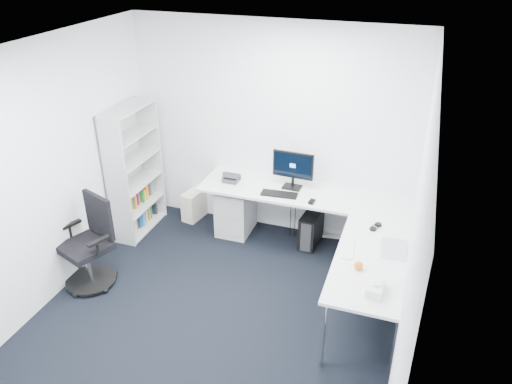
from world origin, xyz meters
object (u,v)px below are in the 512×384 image
(monitor, at_px, (293,170))
(laptop, at_px, (396,239))
(task_chair, at_px, (85,245))
(l_desk, at_px, (298,234))
(bookshelf, at_px, (134,171))

(monitor, distance_m, laptop, 1.62)
(task_chair, bearing_deg, laptop, 31.98)
(l_desk, bearing_deg, laptop, -26.30)
(l_desk, xyz_separation_m, monitor, (-0.19, 0.41, 0.62))
(l_desk, distance_m, bookshelf, 2.22)
(task_chair, distance_m, monitor, 2.53)
(l_desk, relative_size, task_chair, 2.51)
(bookshelf, xyz_separation_m, monitor, (1.98, 0.36, 0.16))
(l_desk, distance_m, task_chair, 2.41)
(l_desk, height_order, task_chair, task_chair)
(bookshelf, bearing_deg, laptop, -10.35)
(bookshelf, distance_m, monitor, 2.02)
(bookshelf, bearing_deg, l_desk, -1.32)
(task_chair, distance_m, laptop, 3.29)
(l_desk, bearing_deg, monitor, 115.06)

